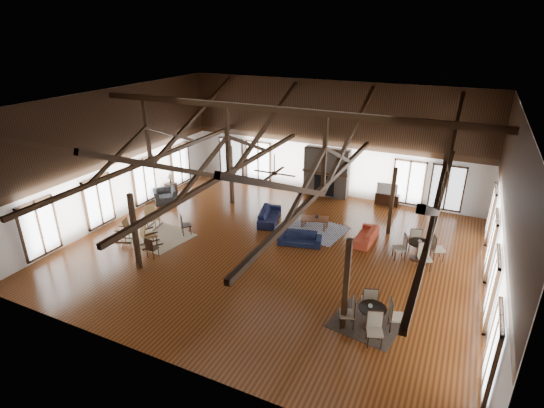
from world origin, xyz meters
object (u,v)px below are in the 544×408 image
at_px(sofa_navy_left, 269,215).
at_px(armchair, 165,196).
at_px(coffee_table, 315,219).
at_px(cafe_table_far, 419,247).
at_px(sofa_orange, 366,235).
at_px(sofa_navy_front, 300,238).
at_px(cafe_table_near, 372,314).
at_px(tv_console, 387,199).

height_order(sofa_navy_left, armchair, armchair).
xyz_separation_m(coffee_table, cafe_table_far, (4.65, -0.88, 0.10)).
distance_m(armchair, cafe_table_far, 12.70).
bearing_deg(sofa_navy_left, armchair, 77.71).
relative_size(sofa_navy_left, sofa_orange, 1.09).
bearing_deg(coffee_table, cafe_table_far, -28.20).
height_order(sofa_navy_left, cafe_table_far, cafe_table_far).
bearing_deg(sofa_navy_left, sofa_orange, -105.34).
bearing_deg(armchair, cafe_table_far, -46.72).
bearing_deg(sofa_navy_front, sofa_navy_left, 131.35).
bearing_deg(cafe_table_far, cafe_table_near, -98.35).
height_order(sofa_orange, coffee_table, sofa_orange).
bearing_deg(tv_console, sofa_navy_left, -136.35).
bearing_deg(cafe_table_near, sofa_navy_front, 134.39).
distance_m(coffee_table, tv_console, 4.81).
relative_size(sofa_navy_left, armchair, 1.85).
xyz_separation_m(coffee_table, tv_console, (2.44, 4.15, -0.13)).
relative_size(sofa_orange, armchair, 1.69).
xyz_separation_m(armchair, cafe_table_far, (12.69, -0.36, 0.16)).
distance_m(cafe_table_near, tv_console, 10.03).
relative_size(cafe_table_near, cafe_table_far, 0.99).
relative_size(armchair, cafe_table_far, 0.56).
relative_size(sofa_navy_left, cafe_table_near, 1.03).
relative_size(sofa_navy_left, cafe_table_far, 1.02).
bearing_deg(armchair, sofa_navy_front, -53.59).
bearing_deg(tv_console, cafe_table_far, -66.28).
bearing_deg(sofa_navy_left, sofa_navy_front, -139.76).
bearing_deg(sofa_navy_front, cafe_table_near, -59.49).
height_order(sofa_navy_front, sofa_navy_left, sofa_navy_left).
bearing_deg(coffee_table, tv_console, 42.12).
height_order(sofa_navy_front, cafe_table_far, cafe_table_far).
height_order(sofa_navy_left, sofa_orange, sofa_navy_left).
height_order(sofa_navy_left, cafe_table_near, cafe_table_near).
distance_m(sofa_orange, armchair, 10.46).
height_order(coffee_table, armchair, armchair).
height_order(cafe_table_near, cafe_table_far, cafe_table_far).
bearing_deg(cafe_table_near, tv_console, 98.56).
xyz_separation_m(sofa_navy_front, cafe_table_far, (4.68, 0.84, 0.25)).
height_order(sofa_navy_left, tv_console, sofa_navy_left).
bearing_deg(sofa_orange, tv_console, -177.88).
xyz_separation_m(sofa_orange, cafe_table_near, (1.52, -5.50, 0.24)).
xyz_separation_m(sofa_orange, tv_console, (0.03, 4.41, 0.02)).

